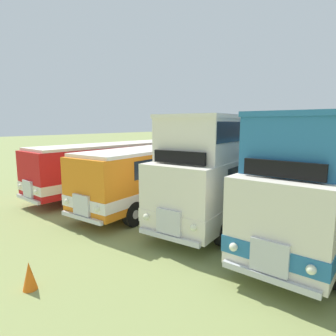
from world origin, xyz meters
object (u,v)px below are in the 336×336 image
object	(u,v)px
bus_first_in_row	(119,163)
bus_second_in_row	(168,169)
cone_near_end	(29,276)
bus_third_in_row	(234,161)
bus_fourth_in_row	(323,170)

from	to	relation	value
bus_first_in_row	bus_second_in_row	size ratio (longest dim) A/B	0.96
cone_near_end	bus_second_in_row	bearing A→B (deg)	105.38
bus_second_in_row	bus_third_in_row	world-z (taller)	bus_third_in_row
bus_first_in_row	bus_second_in_row	xyz separation A→B (m)	(3.75, 0.12, 0.00)
bus_second_in_row	cone_near_end	size ratio (longest dim) A/B	15.77
bus_third_in_row	bus_second_in_row	bearing A→B (deg)	-178.66
bus_first_in_row	cone_near_end	xyz separation A→B (m)	(6.21, -8.83, -1.39)
bus_third_in_row	cone_near_end	xyz separation A→B (m)	(-1.29, -9.04, -2.10)
bus_second_in_row	cone_near_end	distance (m)	9.39
bus_third_in_row	bus_fourth_in_row	xyz separation A→B (m)	(3.77, -0.35, 0.00)
bus_first_in_row	bus_third_in_row	xyz separation A→B (m)	(7.51, 0.21, 0.71)
bus_first_in_row	bus_third_in_row	distance (m)	7.54
bus_first_in_row	bus_second_in_row	distance (m)	3.75
bus_fourth_in_row	cone_near_end	world-z (taller)	bus_fourth_in_row
bus_third_in_row	bus_fourth_in_row	size ratio (longest dim) A/B	0.98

